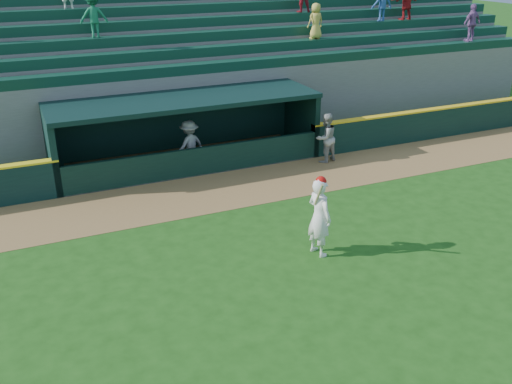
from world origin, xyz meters
The scene contains 9 objects.
ground centered at (0.00, 0.00, 0.00)m, with size 120.00×120.00×0.00m, color #1C4A12.
warning_track centered at (0.00, 4.90, 0.01)m, with size 40.00×3.00×0.01m, color olive.
field_wall_right centered at (12.25, 6.55, 0.60)m, with size 15.50×0.30×1.20m, color black.
wall_stripe_right centered at (12.25, 6.55, 1.23)m, with size 15.50×0.32×0.06m, color yellow.
dugout_player_front centered at (4.68, 5.93, 0.91)m, with size 0.88×0.69×1.81m, color #A2A29D.
dugout_player_inside centered at (-0.04, 7.25, 0.88)m, with size 1.13×0.65×1.76m, color #9E9E99.
dugout centered at (0.00, 8.00, 1.36)m, with size 9.40×2.80×2.46m.
stands centered at (0.01, 12.56, 2.40)m, with size 34.50×6.25×7.04m.
batter_at_plate centered at (1.06, 0.06, 1.06)m, with size 0.64×0.90×2.15m.
Camera 1 is at (-5.62, -11.06, 7.29)m, focal length 40.00 mm.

